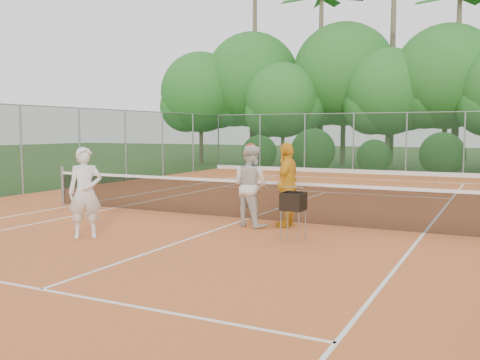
% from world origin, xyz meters
% --- Properties ---
extents(ground, '(120.00, 120.00, 0.00)m').
position_xyz_m(ground, '(0.00, 0.00, 0.00)').
color(ground, '#27481A').
rests_on(ground, ground).
extents(clay_court, '(18.00, 36.00, 0.02)m').
position_xyz_m(clay_court, '(0.00, 0.00, 0.01)').
color(clay_court, '#C4622D').
rests_on(clay_court, ground).
extents(tennis_net, '(11.97, 0.10, 1.10)m').
position_xyz_m(tennis_net, '(0.00, 0.00, 0.53)').
color(tennis_net, gray).
rests_on(tennis_net, clay_court).
extents(player_white, '(0.79, 0.77, 1.82)m').
position_xyz_m(player_white, '(-1.96, -3.38, 0.93)').
color(player_white, silver).
rests_on(player_white, clay_court).
extents(player_center_grp, '(1.05, 0.92, 1.87)m').
position_xyz_m(player_center_grp, '(0.48, -0.77, 0.94)').
color(player_center_grp, beige).
rests_on(player_center_grp, clay_court).
extents(player_yellow, '(0.53, 1.13, 1.89)m').
position_xyz_m(player_yellow, '(1.23, -0.44, 0.96)').
color(player_yellow, gold).
rests_on(player_yellow, clay_court).
extents(ball_hopper, '(0.42, 0.42, 0.95)m').
position_xyz_m(ball_hopper, '(1.90, -1.82, 0.78)').
color(ball_hopper, gray).
rests_on(ball_hopper, clay_court).
extents(stray_ball_a, '(0.07, 0.07, 0.07)m').
position_xyz_m(stray_ball_a, '(-2.23, 11.33, 0.05)').
color(stray_ball_a, '#B4C92E').
rests_on(stray_ball_a, clay_court).
extents(stray_ball_b, '(0.07, 0.07, 0.07)m').
position_xyz_m(stray_ball_b, '(3.15, 12.01, 0.05)').
color(stray_ball_b, gold).
rests_on(stray_ball_b, clay_court).
extents(stray_ball_c, '(0.07, 0.07, 0.07)m').
position_xyz_m(stray_ball_c, '(3.95, 11.24, 0.05)').
color(stray_ball_c, '#C6DC33').
rests_on(stray_ball_c, clay_court).
extents(court_markings, '(11.03, 23.83, 0.01)m').
position_xyz_m(court_markings, '(0.00, 0.00, 0.02)').
color(court_markings, white).
rests_on(court_markings, clay_court).
extents(fence_back, '(18.07, 0.07, 3.00)m').
position_xyz_m(fence_back, '(0.00, 15.00, 1.52)').
color(fence_back, '#19381E').
rests_on(fence_back, clay_court).
extents(tropical_treeline, '(32.10, 8.49, 15.03)m').
position_xyz_m(tropical_treeline, '(1.43, 20.22, 5.11)').
color(tropical_treeline, brown).
rests_on(tropical_treeline, ground).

